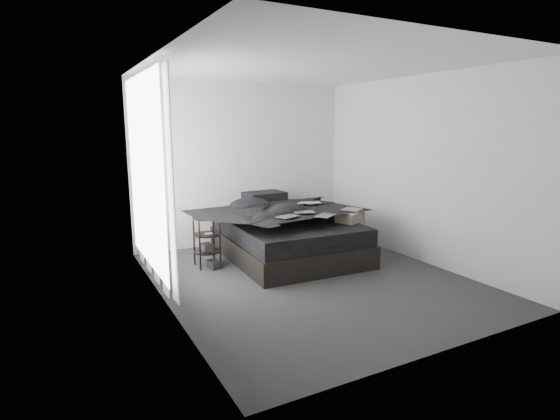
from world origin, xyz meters
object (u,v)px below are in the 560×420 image
bed (286,245)px  box_lower (349,249)px  laptop (309,199)px  side_stand (207,242)px

bed → box_lower: (0.74, -0.56, -0.01)m
laptop → box_lower: laptop is taller
laptop → box_lower: size_ratio=0.91×
bed → laptop: size_ratio=6.24×
side_stand → box_lower: bearing=-17.8°
laptop → side_stand: 1.70m
bed → side_stand: side_stand is taller
bed → box_lower: bed is taller
bed → laptop: laptop is taller
side_stand → box_lower: side_stand is taller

